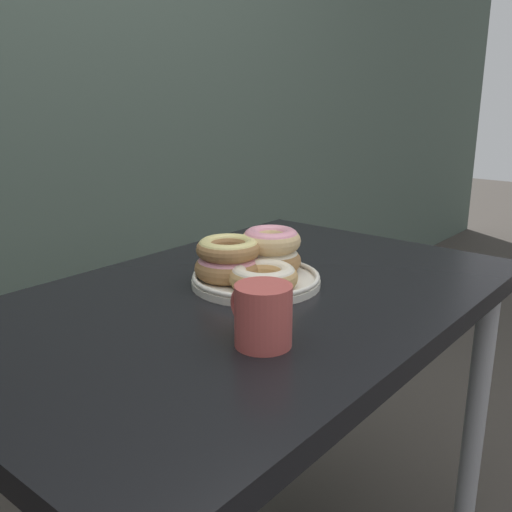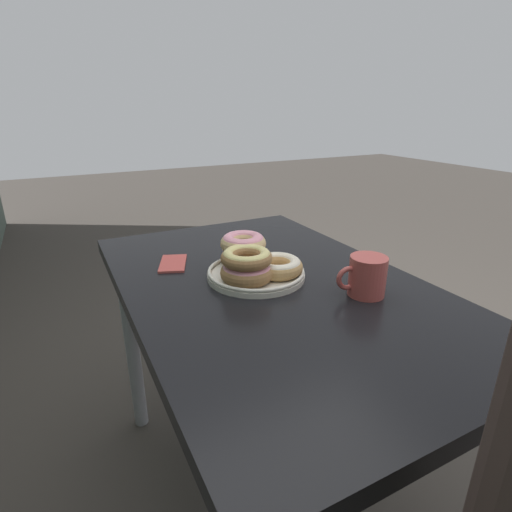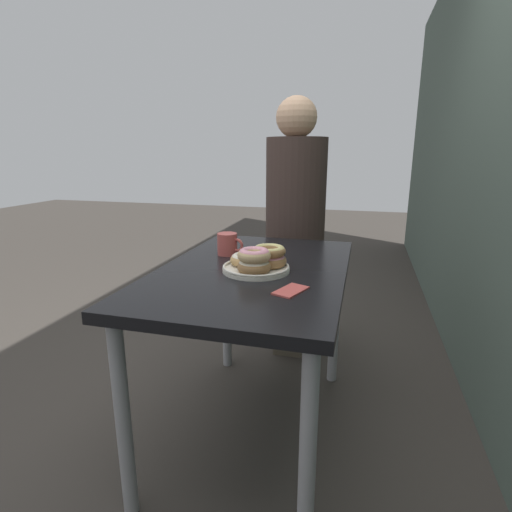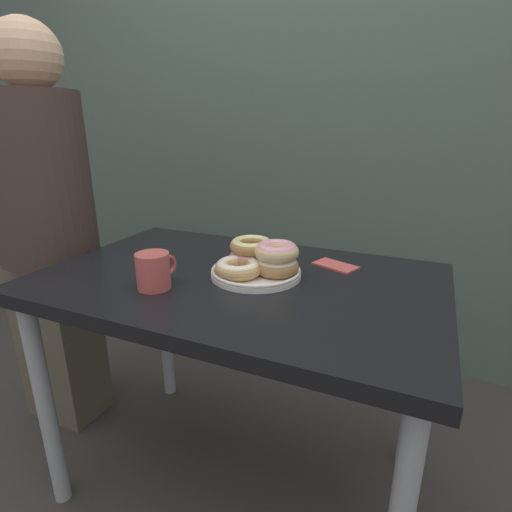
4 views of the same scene
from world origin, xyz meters
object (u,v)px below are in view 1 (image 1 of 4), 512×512
at_px(donut_plate, 253,263).
at_px(coffee_mug, 262,314).
at_px(dining_table, 249,336).
at_px(napkin, 252,250).

distance_m(donut_plate, coffee_mug, 0.29).
height_order(dining_table, napkin, napkin).
bearing_deg(donut_plate, dining_table, -147.78).
relative_size(donut_plate, napkin, 1.87).
xyz_separation_m(coffee_mug, napkin, (0.40, 0.35, -0.05)).
xyz_separation_m(donut_plate, napkin, (0.19, 0.16, -0.04)).
bearing_deg(coffee_mug, dining_table, 45.09).
height_order(donut_plate, napkin, donut_plate).
distance_m(dining_table, napkin, 0.32).
distance_m(dining_table, donut_plate, 0.14).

